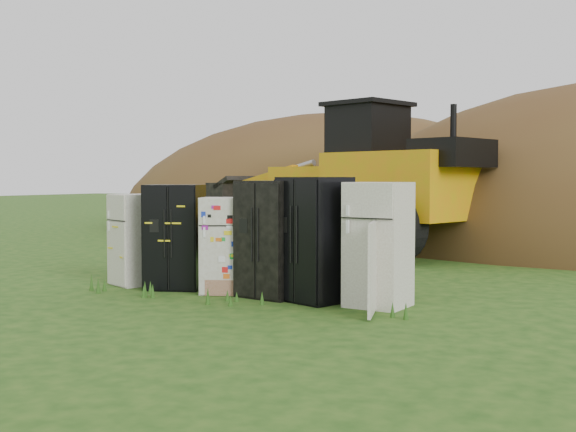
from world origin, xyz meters
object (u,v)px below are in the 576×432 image
fridge_black_side (175,237)px  fridge_black_right (315,239)px  fridge_sticker (223,245)px  fridge_open_door (378,244)px  fridge_leftmost (135,240)px  fridge_dark_mid (272,239)px  wheel_loader (338,179)px

fridge_black_side → fridge_black_right: 2.74m
fridge_sticker → fridge_open_door: 2.79m
fridge_black_right → fridge_leftmost: bearing=-161.1°
fridge_sticker → fridge_black_right: fridge_black_right is taller
fridge_leftmost → fridge_open_door: bearing=22.9°
fridge_sticker → fridge_black_right: (1.72, 0.01, 0.17)m
fridge_dark_mid → fridge_black_right: fridge_black_right is taller
fridge_black_side → fridge_dark_mid: (1.93, 0.07, 0.04)m
fridge_leftmost → wheel_loader: wheel_loader is taller
fridge_open_door → wheel_loader: (-3.96, 7.21, 0.99)m
wheel_loader → fridge_sticker: bearing=-64.6°
fridge_sticker → wheel_loader: wheel_loader is taller
fridge_dark_mid → fridge_open_door: bearing=8.4°
fridge_dark_mid → fridge_black_right: (0.80, -0.04, 0.03)m
fridge_black_side → fridge_black_right: fridge_black_right is taller
fridge_black_side → wheel_loader: bearing=69.9°
fridge_leftmost → fridge_dark_mid: bearing=23.3°
fridge_black_right → fridge_open_door: (1.06, 0.03, -0.04)m
fridge_dark_mid → fridge_open_door: size_ratio=1.01×
fridge_leftmost → fridge_sticker: 1.94m
fridge_leftmost → fridge_dark_mid: (2.86, 0.04, 0.13)m
fridge_black_side → fridge_open_door: fridge_open_door is taller
fridge_leftmost → fridge_black_side: fridge_black_side is taller
fridge_sticker → fridge_open_door: (2.78, 0.04, 0.13)m
fridge_leftmost → fridge_black_right: size_ratio=0.84×
fridge_leftmost → fridge_sticker: bearing=22.1°
fridge_black_right → wheel_loader: bearing=130.7°
fridge_open_door → fridge_dark_mid: bearing=-176.7°
fridge_black_right → fridge_black_side: bearing=-160.5°
fridge_open_door → wheel_loader: bearing=122.3°
fridge_sticker → fridge_black_side: bearing=156.5°
fridge_dark_mid → fridge_open_door: (1.87, -0.01, -0.01)m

